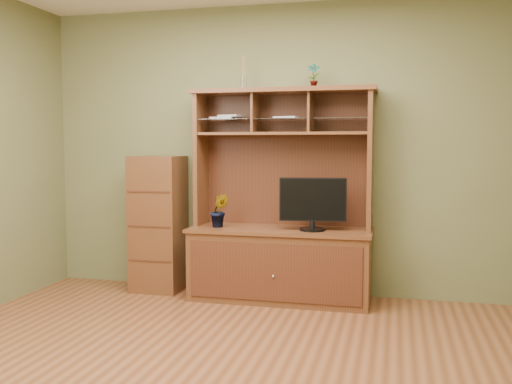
% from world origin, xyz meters
% --- Properties ---
extents(room, '(4.54, 4.04, 2.74)m').
position_xyz_m(room, '(0.00, 0.00, 1.35)').
color(room, brown).
rests_on(room, ground).
extents(media_hutch, '(1.66, 0.61, 1.90)m').
position_xyz_m(media_hutch, '(0.10, 1.73, 0.52)').
color(media_hutch, '#4D2816').
rests_on(media_hutch, room).
extents(monitor, '(0.59, 0.23, 0.46)m').
position_xyz_m(monitor, '(0.40, 1.65, 0.89)').
color(monitor, black).
rests_on(monitor, media_hutch).
extents(orchid_plant, '(0.19, 0.17, 0.31)m').
position_xyz_m(orchid_plant, '(-0.46, 1.65, 0.80)').
color(orchid_plant, '#2B5F20').
rests_on(orchid_plant, media_hutch).
extents(top_plant, '(0.12, 0.08, 0.22)m').
position_xyz_m(top_plant, '(0.37, 1.80, 2.01)').
color(top_plant, '#335D20').
rests_on(top_plant, media_hutch).
extents(reed_diffuser, '(0.06, 0.06, 0.31)m').
position_xyz_m(reed_diffuser, '(-0.27, 1.81, 2.02)').
color(reed_diffuser, silver).
rests_on(reed_diffuser, media_hutch).
extents(magazines, '(0.83, 0.20, 0.04)m').
position_xyz_m(magazines, '(-0.25, 1.80, 1.65)').
color(magazines, '#B9B9BE').
rests_on(magazines, media_hutch).
extents(side_cabinet, '(0.46, 0.42, 1.29)m').
position_xyz_m(side_cabinet, '(-1.11, 1.77, 0.65)').
color(side_cabinet, '#4D2816').
rests_on(side_cabinet, room).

